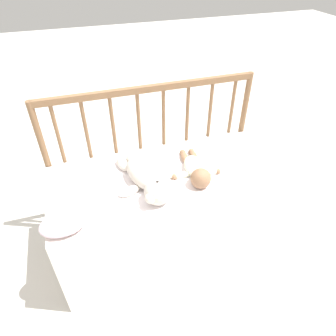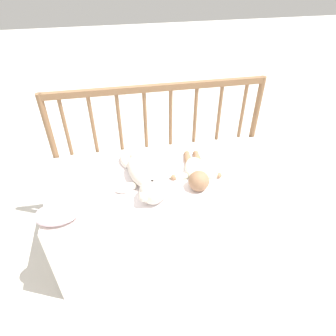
% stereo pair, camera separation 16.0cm
% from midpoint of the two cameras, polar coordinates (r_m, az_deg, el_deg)
% --- Properties ---
extents(ground_plane, '(12.00, 12.00, 0.00)m').
position_cam_midpoint_polar(ground_plane, '(2.04, -2.31, -13.76)').
color(ground_plane, silver).
extents(crib_mattress, '(1.28, 0.59, 0.55)m').
position_cam_midpoint_polar(crib_mattress, '(1.83, -2.53, -8.41)').
color(crib_mattress, white).
rests_on(crib_mattress, ground_plane).
extents(crib_rail, '(1.28, 0.04, 0.95)m').
position_cam_midpoint_polar(crib_rail, '(1.82, -5.64, 7.11)').
color(crib_rail, brown).
rests_on(crib_rail, ground_plane).
extents(blanket, '(0.81, 0.55, 0.01)m').
position_cam_midpoint_polar(blanket, '(1.63, -3.46, -1.81)').
color(blanket, white).
rests_on(blanket, crib_mattress).
extents(teddy_bear, '(0.31, 0.47, 0.13)m').
position_cam_midpoint_polar(teddy_bear, '(1.54, -7.21, -2.39)').
color(teddy_bear, silver).
rests_on(teddy_bear, crib_mattress).
extents(baby, '(0.29, 0.36, 0.11)m').
position_cam_midpoint_polar(baby, '(1.62, 2.50, -0.40)').
color(baby, '#EAEACC').
rests_on(baby, crib_mattress).
extents(small_pillow, '(0.20, 0.14, 0.06)m').
position_cam_midpoint_polar(small_pillow, '(1.46, -22.51, -10.01)').
color(small_pillow, silver).
rests_on(small_pillow, crib_mattress).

